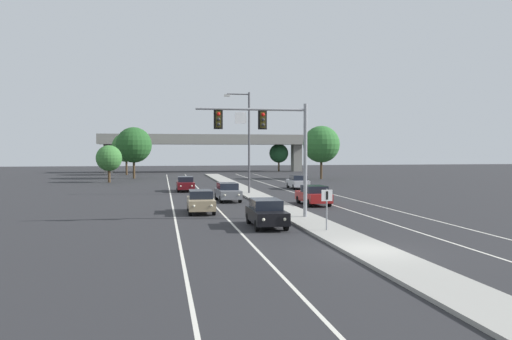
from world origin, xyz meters
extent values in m
plane|color=#28282B|center=(0.00, 0.00, 0.00)|extent=(260.00, 260.00, 0.00)
cube|color=#9E9B93|center=(0.00, 18.00, 0.07)|extent=(2.40, 110.00, 0.15)
cube|color=silver|center=(-4.70, 25.00, 0.00)|extent=(0.14, 100.00, 0.01)
cube|color=silver|center=(4.70, 25.00, 0.00)|extent=(0.14, 100.00, 0.01)
cube|color=silver|center=(-8.00, 25.00, 0.00)|extent=(0.14, 100.00, 0.01)
cube|color=silver|center=(8.00, 25.00, 0.00)|extent=(0.14, 100.00, 0.01)
cylinder|color=gray|center=(0.20, 11.09, 3.75)|extent=(0.24, 0.24, 7.20)
cylinder|color=gray|center=(-3.28, 11.09, 6.95)|extent=(6.96, 0.16, 0.16)
cube|color=black|center=(-2.58, 11.13, 6.30)|extent=(0.56, 0.06, 1.20)
cube|color=#38330F|center=(-2.58, 11.09, 6.30)|extent=(0.32, 0.32, 1.00)
sphere|color=red|center=(-2.58, 10.92, 6.62)|extent=(0.22, 0.22, 0.22)
sphere|color=#282828|center=(-2.58, 10.92, 6.30)|extent=(0.22, 0.22, 0.22)
sphere|color=#282828|center=(-2.58, 10.92, 5.98)|extent=(0.22, 0.22, 0.22)
cube|color=black|center=(-5.36, 11.13, 6.30)|extent=(0.56, 0.06, 1.20)
cube|color=#38330F|center=(-5.36, 11.09, 6.30)|extent=(0.32, 0.32, 1.00)
sphere|color=red|center=(-5.36, 10.92, 6.62)|extent=(0.22, 0.22, 0.22)
sphere|color=#282828|center=(-5.36, 10.92, 6.30)|extent=(0.22, 0.22, 0.22)
sphere|color=#282828|center=(-5.36, 10.92, 5.98)|extent=(0.22, 0.22, 0.22)
cube|color=white|center=(-3.97, 11.07, 6.40)|extent=(0.70, 0.04, 0.70)
cylinder|color=gray|center=(-0.21, 5.45, 1.25)|extent=(0.08, 0.08, 2.20)
cube|color=white|center=(-0.21, 5.42, 2.00)|extent=(0.60, 0.03, 0.60)
cube|color=black|center=(-0.21, 5.40, 2.00)|extent=(0.12, 0.01, 0.44)
cylinder|color=#4C4C51|center=(-0.26, 30.00, 5.15)|extent=(0.20, 0.20, 10.00)
cylinder|color=#4C4C51|center=(-1.36, 30.00, 9.95)|extent=(2.20, 0.12, 0.12)
cube|color=#B7B7B2|center=(-2.46, 30.00, 9.80)|extent=(0.56, 0.28, 0.20)
cube|color=black|center=(-2.93, 8.08, 0.67)|extent=(1.86, 4.42, 0.70)
cube|color=black|center=(-2.93, 8.30, 1.30)|extent=(1.61, 2.40, 0.56)
sphere|color=#EAE5C6|center=(-2.39, 5.90, 0.72)|extent=(0.18, 0.18, 0.18)
sphere|color=#EAE5C6|center=(-3.54, 5.91, 0.72)|extent=(0.18, 0.18, 0.18)
cylinder|color=black|center=(-2.15, 6.57, 0.32)|extent=(0.23, 0.64, 0.64)
cylinder|color=black|center=(-3.75, 6.59, 0.32)|extent=(0.23, 0.64, 0.64)
cylinder|color=black|center=(-2.12, 9.57, 0.32)|extent=(0.23, 0.64, 0.64)
cylinder|color=black|center=(-3.71, 9.59, 0.32)|extent=(0.23, 0.64, 0.64)
cube|color=tan|center=(-6.14, 15.54, 0.67)|extent=(1.88, 4.43, 0.70)
cube|color=black|center=(-6.13, 15.76, 1.30)|extent=(1.63, 2.40, 0.56)
sphere|color=#EAE5C6|center=(-5.60, 13.35, 0.72)|extent=(0.18, 0.18, 0.18)
sphere|color=#EAE5C6|center=(-6.75, 13.37, 0.72)|extent=(0.18, 0.18, 0.18)
cylinder|color=black|center=(-5.36, 14.03, 0.32)|extent=(0.23, 0.64, 0.64)
cylinder|color=black|center=(-6.96, 14.06, 0.32)|extent=(0.23, 0.64, 0.64)
cylinder|color=black|center=(-5.31, 17.03, 0.32)|extent=(0.23, 0.64, 0.64)
cylinder|color=black|center=(-6.91, 17.06, 0.32)|extent=(0.23, 0.64, 0.64)
cube|color=slate|center=(-3.22, 23.44, 0.67)|extent=(1.91, 4.44, 0.70)
cube|color=black|center=(-3.23, 23.66, 1.30)|extent=(1.64, 2.41, 0.56)
sphere|color=#EAE5C6|center=(-2.59, 21.28, 0.72)|extent=(0.18, 0.18, 0.18)
sphere|color=#EAE5C6|center=(-3.75, 21.25, 0.72)|extent=(0.18, 0.18, 0.18)
cylinder|color=black|center=(-2.39, 21.96, 0.32)|extent=(0.24, 0.65, 0.64)
cylinder|color=black|center=(-3.99, 21.92, 0.32)|extent=(0.24, 0.65, 0.64)
cylinder|color=black|center=(-2.46, 24.96, 0.32)|extent=(0.24, 0.65, 0.64)
cylinder|color=black|center=(-4.06, 24.92, 0.32)|extent=(0.24, 0.65, 0.64)
cube|color=#5B0F14|center=(-6.35, 35.10, 0.67)|extent=(1.81, 4.41, 0.70)
cube|color=black|center=(-6.34, 35.32, 1.30)|extent=(1.59, 2.38, 0.56)
sphere|color=#EAE5C6|center=(-5.78, 32.92, 0.72)|extent=(0.18, 0.18, 0.18)
sphere|color=#EAE5C6|center=(-6.93, 32.92, 0.72)|extent=(0.18, 0.18, 0.18)
cylinder|color=black|center=(-5.55, 33.60, 0.32)|extent=(0.22, 0.64, 0.64)
cylinder|color=black|center=(-7.15, 33.60, 0.32)|extent=(0.22, 0.64, 0.64)
cylinder|color=black|center=(-5.54, 36.60, 0.32)|extent=(0.22, 0.64, 0.64)
cylinder|color=black|center=(-7.14, 36.60, 0.32)|extent=(0.22, 0.64, 0.64)
cube|color=maroon|center=(3.15, 19.16, 0.67)|extent=(1.90, 4.44, 0.70)
cube|color=black|center=(3.16, 18.94, 1.30)|extent=(1.64, 2.41, 0.56)
sphere|color=#EAE5C6|center=(2.52, 21.33, 0.72)|extent=(0.18, 0.18, 0.18)
sphere|color=#EAE5C6|center=(3.68, 21.36, 0.72)|extent=(0.18, 0.18, 0.18)
cylinder|color=black|center=(2.32, 20.64, 0.32)|extent=(0.24, 0.65, 0.64)
cylinder|color=black|center=(3.92, 20.68, 0.32)|extent=(0.24, 0.65, 0.64)
cylinder|color=black|center=(2.39, 17.64, 0.32)|extent=(0.24, 0.65, 0.64)
cylinder|color=black|center=(3.99, 17.68, 0.32)|extent=(0.24, 0.65, 0.64)
cube|color=#B7B7BC|center=(6.45, 36.38, 0.67)|extent=(1.91, 4.44, 0.70)
cube|color=black|center=(6.44, 36.16, 1.30)|extent=(1.64, 2.41, 0.56)
sphere|color=#EAE5C6|center=(5.93, 38.57, 0.72)|extent=(0.18, 0.18, 0.18)
sphere|color=#EAE5C6|center=(7.08, 38.55, 0.72)|extent=(0.18, 0.18, 0.18)
cylinder|color=black|center=(5.69, 37.90, 0.32)|extent=(0.24, 0.65, 0.64)
cylinder|color=black|center=(7.28, 37.86, 0.32)|extent=(0.24, 0.65, 0.64)
cylinder|color=black|center=(5.61, 34.90, 0.32)|extent=(0.24, 0.65, 0.64)
cylinder|color=black|center=(7.21, 34.86, 0.32)|extent=(0.24, 0.65, 0.64)
cube|color=gray|center=(0.00, 85.32, 6.20)|extent=(42.40, 6.40, 1.10)
cube|color=gray|center=(0.00, 82.32, 7.20)|extent=(42.40, 0.36, 0.90)
cube|color=gray|center=(-19.20, 85.32, 2.83)|extent=(1.80, 2.40, 5.65)
cube|color=gray|center=(19.20, 85.32, 2.83)|extent=(1.80, 2.40, 5.65)
cylinder|color=#4C3823|center=(15.57, 86.20, 1.10)|extent=(0.36, 0.36, 2.20)
sphere|color=#1E4C28|center=(15.57, 86.20, 3.81)|extent=(4.03, 4.03, 4.03)
cylinder|color=#4C3823|center=(-15.97, 52.58, 0.97)|extent=(0.36, 0.36, 1.93)
sphere|color=#387533|center=(-15.97, 52.58, 3.35)|extent=(3.54, 3.54, 3.54)
cylinder|color=#4C3823|center=(-15.10, 74.63, 1.43)|extent=(0.36, 0.36, 2.86)
sphere|color=#387533|center=(-15.10, 74.63, 4.96)|extent=(5.24, 5.24, 5.24)
cylinder|color=#4C3823|center=(15.29, 55.58, 1.55)|extent=(0.36, 0.36, 3.09)
sphere|color=#2D6B2D|center=(15.29, 55.58, 5.35)|extent=(5.65, 5.65, 5.65)
cylinder|color=#4C3823|center=(-13.13, 61.95, 1.52)|extent=(0.36, 0.36, 3.04)
sphere|color=#235623|center=(-13.13, 61.95, 5.26)|extent=(5.56, 5.56, 5.56)
camera|label=1|loc=(-8.79, -20.76, 4.37)|focal=36.29mm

